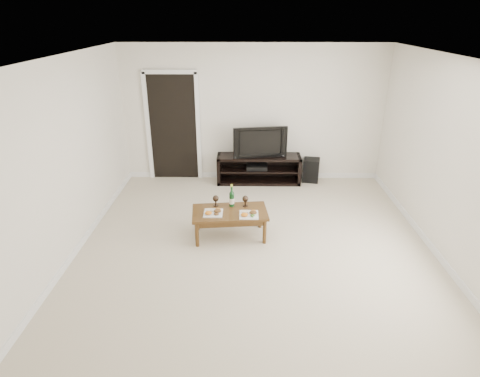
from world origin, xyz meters
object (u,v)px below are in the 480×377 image
(coffee_table, at_px, (230,224))
(subwoofer, at_px, (311,170))
(television, at_px, (259,141))
(media_console, at_px, (259,169))

(coffee_table, bearing_deg, subwoofer, 55.27)
(television, distance_m, subwoofer, 1.21)
(media_console, distance_m, subwoofer, 1.05)
(media_console, distance_m, television, 0.57)
(television, xyz_separation_m, subwoofer, (1.04, 0.09, -0.62))
(subwoofer, xyz_separation_m, coffee_table, (-1.53, -2.20, -0.02))
(television, height_order, coffee_table, television)
(television, bearing_deg, subwoofer, -4.53)
(television, bearing_deg, media_console, 170.80)
(television, relative_size, subwoofer, 2.25)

